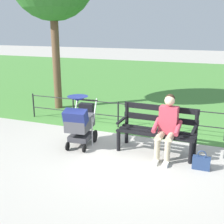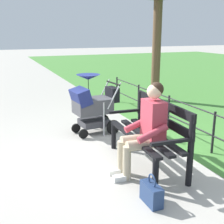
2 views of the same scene
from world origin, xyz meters
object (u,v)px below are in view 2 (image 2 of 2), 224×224
park_bench (152,130)px  handbag (152,193)px  stroller (92,104)px  person_on_bench (146,127)px

park_bench → handbag: bearing=151.2°
park_bench → stroller: size_ratio=1.41×
person_on_bench → handbag: (-0.71, 0.30, -0.55)m
stroller → handbag: (-2.57, 0.16, -0.47)m
handbag → stroller: bearing=-3.5°
stroller → person_on_bench: bearing=-175.7°
park_bench → handbag: (-0.94, 0.52, -0.40)m
park_bench → stroller: (1.62, 0.36, 0.07)m
park_bench → person_on_bench: 0.35m
stroller → handbag: 2.61m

